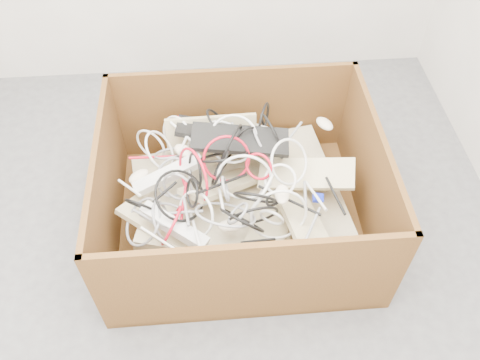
{
  "coord_description": "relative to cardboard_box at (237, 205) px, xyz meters",
  "views": [
    {
      "loc": [
        0.1,
        -1.17,
        2.01
      ],
      "look_at": [
        0.21,
        0.27,
        0.3
      ],
      "focal_mm": 37.28,
      "sensor_mm": 36.0,
      "label": 1
    }
  ],
  "objects": [
    {
      "name": "ground",
      "position": [
        -0.2,
        -0.25,
        -0.14
      ],
      "size": [
        3.0,
        3.0,
        0.0
      ],
      "primitive_type": "plane",
      "color": "#48484A",
      "rests_on": "ground"
    },
    {
      "name": "room_shell",
      "position": [
        -0.2,
        -0.25,
        1.11
      ],
      "size": [
        3.04,
        3.04,
        2.5
      ],
      "color": "silver",
      "rests_on": "ground"
    },
    {
      "name": "cable_tangle",
      "position": [
        -0.08,
        -0.03,
        0.25
      ],
      "size": [
        0.96,
        0.79,
        0.41
      ],
      "color": "black",
      "rests_on": "keyboard_pile"
    },
    {
      "name": "vga_plug",
      "position": [
        0.34,
        -0.15,
        0.21
      ],
      "size": [
        0.05,
        0.05,
        0.03
      ],
      "primitive_type": "cube",
      "rotation": [
        0.09,
        0.14,
        -0.14
      ],
      "color": "#0B1AAA",
      "rests_on": "keyboard_pile"
    },
    {
      "name": "mice_scatter",
      "position": [
        0.02,
        -0.05,
        0.21
      ],
      "size": [
        0.99,
        0.79,
        0.19
      ],
      "color": "beige",
      "rests_on": "keyboard_pile"
    },
    {
      "name": "cardboard_box",
      "position": [
        0.0,
        0.0,
        0.0
      ],
      "size": [
        1.21,
        1.01,
        0.57
      ],
      "color": "#422510",
      "rests_on": "ground"
    },
    {
      "name": "power_strip_right",
      "position": [
        -0.27,
        -0.24,
        0.21
      ],
      "size": [
        0.29,
        0.22,
        0.1
      ],
      "primitive_type": "cube",
      "rotation": [
        -0.1,
        0.17,
        -0.6
      ],
      "color": "silver",
      "rests_on": "keyboard_pile"
    },
    {
      "name": "keyboard_pile",
      "position": [
        0.02,
        0.06,
        0.15
      ],
      "size": [
        1.08,
        0.81,
        0.36
      ],
      "color": "#BBB584",
      "rests_on": "cardboard_box"
    },
    {
      "name": "power_strip_left",
      "position": [
        -0.3,
        0.03,
        0.22
      ],
      "size": [
        0.33,
        0.16,
        0.13
      ],
      "primitive_type": "cube",
      "rotation": [
        0.14,
        -0.26,
        0.29
      ],
      "color": "silver",
      "rests_on": "keyboard_pile"
    }
  ]
}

